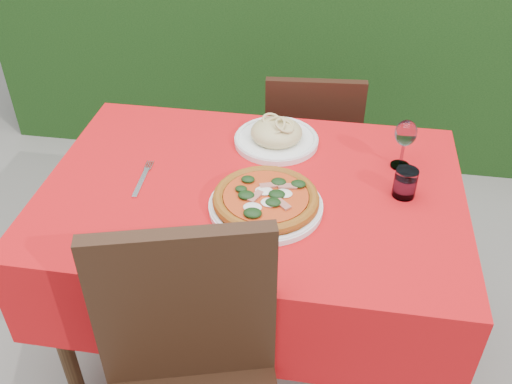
# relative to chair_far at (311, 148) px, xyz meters

# --- Properties ---
(ground) EXTENTS (60.00, 60.00, 0.00)m
(ground) POSITION_rel_chair_far_xyz_m (-0.14, -0.66, -0.48)
(ground) COLOR slate
(ground) RESTS_ON ground
(dining_table) EXTENTS (1.26, 0.86, 0.75)m
(dining_table) POSITION_rel_chair_far_xyz_m (-0.14, -0.66, 0.12)
(dining_table) COLOR #402914
(dining_table) RESTS_ON ground
(chair_far) EXTENTS (0.40, 0.40, 0.83)m
(chair_far) POSITION_rel_chair_far_xyz_m (0.00, 0.00, 0.00)
(chair_far) COLOR black
(chair_far) RESTS_ON ground
(pizza_plate) EXTENTS (0.33, 0.33, 0.06)m
(pizza_plate) POSITION_rel_chair_far_xyz_m (-0.08, -0.76, 0.30)
(pizza_plate) COLOR white
(pizza_plate) RESTS_ON dining_table
(pasta_plate) EXTENTS (0.28, 0.28, 0.08)m
(pasta_plate) POSITION_rel_chair_far_xyz_m (-0.10, -0.41, 0.30)
(pasta_plate) COLOR white
(pasta_plate) RESTS_ON dining_table
(water_glass) EXTENTS (0.07, 0.07, 0.09)m
(water_glass) POSITION_rel_chair_far_xyz_m (0.31, -0.63, 0.31)
(water_glass) COLOR white
(water_glass) RESTS_ON dining_table
(wine_glass) EXTENTS (0.07, 0.07, 0.16)m
(wine_glass) POSITION_rel_chair_far_xyz_m (0.30, -0.48, 0.39)
(wine_glass) COLOR silver
(wine_glass) RESTS_ON dining_table
(fork) EXTENTS (0.04, 0.20, 0.01)m
(fork) POSITION_rel_chair_far_xyz_m (-0.47, -0.70, 0.27)
(fork) COLOR silver
(fork) RESTS_ON dining_table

